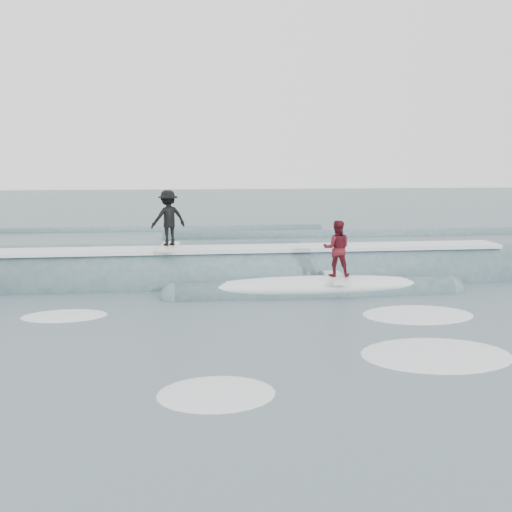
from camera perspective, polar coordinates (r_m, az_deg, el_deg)
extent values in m
plane|color=#40585E|center=(14.66, 2.30, -7.30)|extent=(160.00, 160.00, 0.00)
cylinder|color=#395961|center=(20.31, -0.34, -2.61)|extent=(21.71, 2.27, 2.27)
cylinder|color=#395961|center=(18.49, 6.01, -3.85)|extent=(9.00, 0.99, 0.99)
sphere|color=#395961|center=(18.04, -8.11, -4.23)|extent=(0.99, 0.99, 0.99)
sphere|color=#395961|center=(19.96, 18.72, -3.32)|extent=(0.99, 0.99, 0.99)
cube|color=white|center=(20.09, -0.34, 0.75)|extent=(18.00, 1.30, 0.14)
ellipsoid|color=white|center=(18.42, 6.03, -2.95)|extent=(7.60, 1.30, 0.60)
cube|color=silver|center=(19.96, -8.69, 0.93)|extent=(0.73, 2.04, 0.10)
imported|color=black|center=(19.84, -8.76, 3.80)|extent=(1.41, 1.15, 1.90)
cube|color=silver|center=(18.53, 8.02, -2.14)|extent=(0.69, 2.03, 0.10)
imported|color=#530F18|center=(18.36, 8.08, 0.76)|extent=(0.99, 0.84, 1.80)
ellipsoid|color=white|center=(16.73, -18.60, -5.70)|extent=(2.32, 1.58, 0.10)
ellipsoid|color=white|center=(10.78, -3.99, -13.57)|extent=(2.62, 1.78, 0.10)
ellipsoid|color=white|center=(16.61, 15.86, -5.67)|extent=(2.48, 1.69, 0.10)
ellipsoid|color=white|center=(13.37, 17.56, -9.39)|extent=(3.20, 2.18, 0.10)
cylinder|color=#395961|center=(28.71, -17.84, 0.44)|extent=(22.00, 0.70, 0.70)
cylinder|color=#395961|center=(33.55, 9.81, 1.97)|extent=(22.00, 0.80, 0.80)
cylinder|color=#395961|center=(36.20, -10.77, 2.47)|extent=(22.00, 0.60, 0.60)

